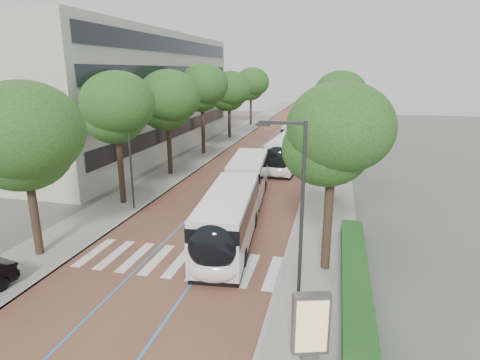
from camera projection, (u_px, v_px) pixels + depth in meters
name	position (u px, v px, depth m)	size (l,w,h in m)	color
ground	(168.00, 271.00, 20.22)	(160.00, 160.00, 0.00)	#51544C
road	(280.00, 140.00, 57.69)	(11.00, 140.00, 0.02)	brown
sidewalk_left	(230.00, 138.00, 59.38)	(4.00, 140.00, 0.12)	gray
sidewalk_right	(333.00, 142.00, 55.99)	(4.00, 140.00, 0.12)	gray
kerb_left	(242.00, 138.00, 58.95)	(0.20, 140.00, 0.14)	gray
kerb_right	(319.00, 141.00, 56.41)	(0.20, 140.00, 0.14)	gray
zebra_crossing	(179.00, 262.00, 21.10)	(10.55, 3.60, 0.01)	silver
lane_line_left	(269.00, 139.00, 58.05)	(0.12, 126.00, 0.01)	#2678C1
lane_line_right	(291.00, 140.00, 57.33)	(0.12, 126.00, 0.01)	#2678C1
office_building	(109.00, 93.00, 48.99)	(18.11, 40.00, 14.00)	#A9A79C
hedge	(355.00, 283.00, 18.02)	(1.20, 14.00, 0.80)	#184618
streetlight_near	(297.00, 211.00, 14.62)	(1.82, 0.20, 8.00)	#303033
streetlight_far	(324.00, 124.00, 38.05)	(1.82, 0.20, 8.00)	#303033
lamp_post_left	(130.00, 154.00, 27.99)	(0.14, 0.14, 8.00)	#303033
trees_left	(198.00, 97.00, 44.81)	(6.01, 60.92, 9.90)	black
trees_right	(336.00, 109.00, 37.89)	(5.55, 47.02, 9.15)	black
lead_bus	(238.00, 199.00, 26.25)	(4.30, 18.55, 3.20)	black
bus_queued_0	(288.00, 152.00, 41.33)	(3.29, 12.53, 3.20)	silver
bus_queued_1	(297.00, 133.00, 53.12)	(2.91, 12.47, 3.20)	silver
bus_queued_2	(307.00, 122.00, 64.91)	(3.32, 12.53, 3.20)	silver
ad_panel	(311.00, 327.00, 13.40)	(1.30, 0.68, 2.61)	#59595B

